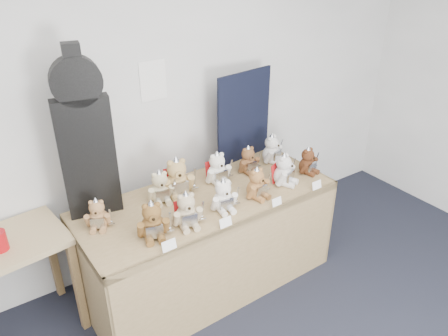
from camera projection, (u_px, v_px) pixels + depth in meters
room_shell at (153, 81)px, 3.22m from camera, size 6.00×6.00×6.00m
display_table at (214, 221)px, 3.22m from camera, size 1.93×0.84×0.80m
guitar_case at (85, 137)px, 2.77m from camera, size 0.36×0.17×1.15m
navy_board at (244, 117)px, 3.59m from camera, size 0.56×0.10×0.76m
teddy_front_far_left at (153, 222)px, 2.72m from camera, size 0.23×0.22×0.28m
teddy_front_left at (187, 211)px, 2.84m from camera, size 0.23×0.20×0.28m
teddy_front_centre at (223, 197)px, 3.01m from camera, size 0.21×0.19×0.26m
teddy_front_right at (257, 184)px, 3.16m from camera, size 0.22×0.19×0.26m
teddy_front_far_right at (284, 171)px, 3.33m from camera, size 0.23×0.22×0.28m
teddy_front_end at (308, 162)px, 3.49m from camera, size 0.20×0.18×0.24m
teddy_back_left at (160, 188)px, 3.11m from camera, size 0.22×0.20×0.27m
teddy_back_centre_left at (177, 179)px, 3.17m from camera, size 0.27×0.25×0.33m
teddy_back_centre_right at (218, 169)px, 3.34m from camera, size 0.23×0.19×0.28m
teddy_back_right at (248, 161)px, 3.50m from camera, size 0.20×0.16×0.25m
teddy_back_end at (272, 150)px, 3.66m from camera, size 0.23×0.21×0.27m
teddy_back_far_left at (98, 215)px, 2.83m from camera, size 0.18×0.19×0.23m
entry_card_a at (169, 245)px, 2.64m from camera, size 0.10×0.02×0.07m
entry_card_b at (226, 222)px, 2.85m from camera, size 0.09×0.02×0.07m
entry_card_c at (277, 202)px, 3.08m from camera, size 0.08×0.02×0.06m
entry_card_d at (317, 185)px, 3.28m from camera, size 0.09×0.02×0.06m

